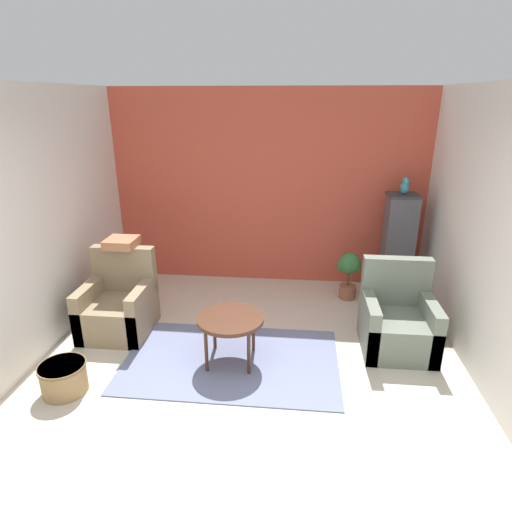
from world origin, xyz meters
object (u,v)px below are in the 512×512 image
(armchair_left, at_px, (119,307))
(birdcage, at_px, (397,249))
(coffee_table, at_px, (230,322))
(armchair_right, at_px, (397,323))
(potted_plant, at_px, (349,270))
(parrot, at_px, (405,186))
(wicker_basket, at_px, (64,377))

(armchair_left, xyz_separation_m, birdcage, (3.33, 1.28, 0.37))
(coffee_table, xyz_separation_m, armchair_left, (-1.38, 0.50, -0.17))
(armchair_right, height_order, potted_plant, armchair_right)
(armchair_right, relative_size, parrot, 4.28)
(birdcage, bearing_deg, armchair_left, -158.96)
(wicker_basket, bearing_deg, armchair_left, 86.47)
(armchair_left, height_order, potted_plant, armchair_left)
(parrot, bearing_deg, armchair_right, -99.63)
(parrot, relative_size, wicker_basket, 0.52)
(armchair_right, bearing_deg, parrot, 80.37)
(armchair_left, bearing_deg, coffee_table, -19.87)
(potted_plant, bearing_deg, parrot, 14.02)
(armchair_left, bearing_deg, wicker_basket, -93.53)
(birdcage, bearing_deg, coffee_table, -137.68)
(birdcage, distance_m, parrot, 0.84)
(coffee_table, xyz_separation_m, birdcage, (1.96, 1.78, 0.21))
(armchair_right, distance_m, wicker_basket, 3.36)
(coffee_table, height_order, potted_plant, potted_plant)
(coffee_table, relative_size, potted_plant, 1.04)
(coffee_table, bearing_deg, parrot, 42.35)
(armchair_left, bearing_deg, potted_plant, 22.61)
(parrot, xyz_separation_m, wicker_basket, (-3.40, -2.42, -1.35))
(coffee_table, distance_m, potted_plant, 2.10)
(parrot, distance_m, wicker_basket, 4.39)
(coffee_table, xyz_separation_m, wicker_basket, (-1.45, -0.64, -0.31))
(coffee_table, relative_size, armchair_right, 0.72)
(birdcage, xyz_separation_m, potted_plant, (-0.63, -0.15, -0.26))
(armchair_right, height_order, parrot, parrot)
(coffee_table, bearing_deg, armchair_left, 160.13)
(parrot, bearing_deg, potted_plant, -165.98)
(armchair_left, relative_size, parrot, 4.28)
(birdcage, height_order, wicker_basket, birdcage)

